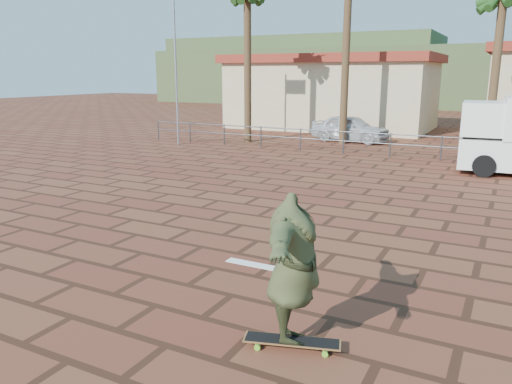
% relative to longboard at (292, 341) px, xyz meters
% --- Properties ---
extents(ground, '(120.00, 120.00, 0.00)m').
position_rel_longboard_xyz_m(ground, '(-2.29, 3.49, -0.10)').
color(ground, brown).
rests_on(ground, ground).
extents(paint_stripe, '(1.40, 0.22, 0.01)m').
position_rel_longboard_xyz_m(paint_stripe, '(-1.59, 2.29, -0.10)').
color(paint_stripe, white).
rests_on(paint_stripe, ground).
extents(guardrail, '(24.06, 0.06, 1.00)m').
position_rel_longboard_xyz_m(guardrail, '(-2.29, 15.49, 0.58)').
color(guardrail, '#47494F').
rests_on(guardrail, ground).
extents(flagpole, '(1.30, 0.10, 8.00)m').
position_rel_longboard_xyz_m(flagpole, '(-12.16, 14.49, 4.54)').
color(flagpole, gray).
rests_on(flagpole, ground).
extents(palm_center, '(2.40, 2.40, 7.75)m').
position_rel_longboard_xyz_m(palm_center, '(1.21, 18.99, 6.26)').
color(palm_center, brown).
rests_on(palm_center, ground).
extents(building_west, '(12.60, 7.60, 4.50)m').
position_rel_longboard_xyz_m(building_west, '(-8.29, 25.49, 2.18)').
color(building_west, beige).
rests_on(building_west, ground).
extents(hill_front, '(70.00, 18.00, 6.00)m').
position_rel_longboard_xyz_m(hill_front, '(-2.29, 53.49, 2.90)').
color(hill_front, '#384C28').
rests_on(hill_front, ground).
extents(hill_back, '(35.00, 14.00, 8.00)m').
position_rel_longboard_xyz_m(hill_back, '(-24.29, 59.49, 3.90)').
color(hill_back, '#384C28').
rests_on(hill_back, ground).
extents(longboard, '(1.25, 0.61, 0.12)m').
position_rel_longboard_xyz_m(longboard, '(0.00, 0.00, 0.00)').
color(longboard, olive).
rests_on(longboard, ground).
extents(skateboarder, '(1.40, 2.43, 1.91)m').
position_rel_longboard_xyz_m(skateboarder, '(0.00, 0.00, 0.98)').
color(skateboarder, '#394022').
rests_on(skateboarder, longboard).
extents(car_silver, '(4.13, 2.09, 1.35)m').
position_rel_longboard_xyz_m(car_silver, '(-5.21, 19.49, 0.58)').
color(car_silver, silver).
rests_on(car_silver, ground).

